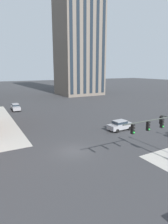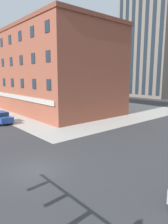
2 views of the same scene
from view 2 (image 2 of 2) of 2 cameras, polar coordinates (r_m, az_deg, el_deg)
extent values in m
plane|color=#38383A|center=(15.68, -13.41, -15.36)|extent=(320.00, 320.00, 0.00)
cube|color=#B7B2A8|center=(42.52, -1.81, 0.93)|extent=(32.00, 32.00, 0.02)
cube|color=#23479E|center=(31.46, -22.04, -1.68)|extent=(4.50, 2.03, 0.76)
cube|color=#23479E|center=(31.48, -22.22, -0.43)|extent=(2.20, 1.62, 0.60)
cube|color=#232D38|center=(31.48, -22.22, -0.43)|extent=(2.29, 1.66, 0.40)
cylinder|color=black|center=(30.62, -19.57, -2.56)|extent=(0.65, 0.26, 0.64)
cylinder|color=black|center=(33.08, -21.55, -1.79)|extent=(0.65, 0.26, 0.64)
cube|color=brown|center=(40.49, -8.47, 10.82)|extent=(24.97, 14.65, 14.70)
cube|color=brown|center=(41.35, -8.76, 21.48)|extent=(25.47, 14.94, 0.60)
cube|color=#B7B2A8|center=(37.21, -18.06, 4.02)|extent=(23.72, 0.24, 0.70)
cube|color=#1E2833|center=(42.92, -21.39, 7.74)|extent=(1.10, 0.08, 1.50)
cube|color=#1E2833|center=(39.02, -19.33, 7.72)|extent=(1.10, 0.08, 1.50)
cube|color=#1E2833|center=(35.18, -16.83, 7.67)|extent=(1.10, 0.08, 1.50)
cube|color=#1E2833|center=(31.43, -13.71, 7.60)|extent=(1.10, 0.08, 1.50)
cube|color=#1E2833|center=(27.79, -9.77, 7.47)|extent=(1.10, 0.08, 1.50)
cube|color=#1E2833|center=(42.98, -21.71, 12.64)|extent=(1.10, 0.08, 1.50)
cube|color=#1E2833|center=(39.09, -19.65, 13.10)|extent=(1.10, 0.08, 1.50)
cube|color=#1E2833|center=(35.26, -17.13, 13.65)|extent=(1.10, 0.08, 1.50)
cube|color=#1E2833|center=(31.51, -13.99, 14.29)|extent=(1.10, 0.08, 1.50)
cube|color=#1E2833|center=(27.89, -10.00, 15.03)|extent=(1.10, 0.08, 1.50)
cube|color=#1E2833|center=(43.36, -22.03, 17.48)|extent=(1.10, 0.08, 1.50)
cube|color=#1E2833|center=(39.50, -19.97, 18.42)|extent=(1.10, 0.08, 1.50)
cube|color=#1E2833|center=(35.72, -17.45, 19.53)|extent=(1.10, 0.08, 1.50)
cube|color=#1E2833|center=(32.02, -14.29, 20.85)|extent=(1.10, 0.08, 1.50)
cube|color=#1E2833|center=(28.46, -10.24, 22.42)|extent=(1.10, 0.08, 1.50)
cube|color=#70665B|center=(77.87, 19.62, 22.82)|extent=(16.91, 18.95, 49.53)
cube|color=#1E2833|center=(74.37, 10.30, 23.86)|extent=(1.20, 0.10, 47.55)
cube|color=#1E2833|center=(72.90, 11.91, 24.10)|extent=(1.20, 0.10, 47.55)
cube|color=#1E2833|center=(71.48, 13.59, 24.34)|extent=(1.20, 0.10, 47.55)
cube|color=#1E2833|center=(70.11, 15.34, 24.56)|extent=(1.20, 0.10, 47.55)
cube|color=#1E2833|center=(68.80, 17.17, 24.77)|extent=(1.20, 0.10, 47.55)
cube|color=#1E2833|center=(67.56, 19.08, 24.96)|extent=(1.20, 0.10, 47.55)
cube|color=#1E2833|center=(66.37, 21.06, 25.14)|extent=(1.20, 0.10, 47.55)
camera|label=1|loc=(26.32, -73.50, 10.02)|focal=30.68mm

